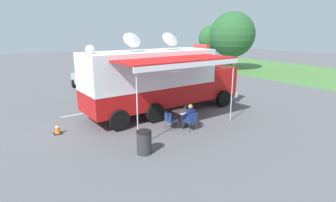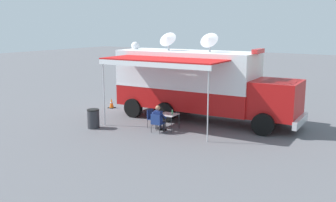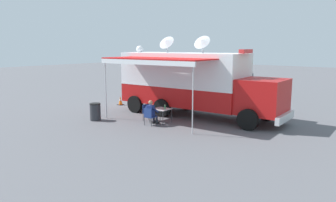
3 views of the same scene
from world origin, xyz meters
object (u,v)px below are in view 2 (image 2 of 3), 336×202
Objects in this scene: trash_bin at (93,119)px; water_bottle at (172,112)px; car_behind_truck at (237,81)px; folding_table at (168,115)px; folding_chair_at_table at (157,122)px; command_truck at (200,82)px; folding_chair_beside_table at (152,117)px; seated_responder at (159,118)px; traffic_cone at (112,103)px.

water_bottle is at bearing 118.54° from trash_bin.
car_behind_truck is at bearing -173.05° from water_bottle.
water_bottle reaches higher than folding_table.
water_bottle is at bearing 162.01° from folding_chair_at_table.
command_truck is 11.02× the size of folding_chair_beside_table.
folding_chair_at_table is at bearing 46.74° from folding_chair_beside_table.
car_behind_truck is at bearing -174.89° from seated_responder.
folding_chair_beside_table is (2.53, -1.18, -1.43)m from command_truck.
folding_table is at bearing -67.90° from water_bottle.
seated_responder is (-0.19, -0.01, 0.14)m from folding_chair_at_table.
trash_bin is at bearing 29.95° from traffic_cone.
seated_responder is at bearing 5.11° from car_behind_truck.
command_truck is at bearing 171.69° from seated_responder.
water_bottle is (2.36, -0.15, -1.11)m from command_truck.
command_truck is 3.33m from seated_responder.
folding_table is 0.96× the size of folding_chair_beside_table.
traffic_cone is 0.14× the size of car_behind_truck.
water_bottle is 0.76m from seated_responder.
folding_chair_beside_table is at bearing -133.26° from folding_chair_at_table.
folding_chair_beside_table is at bearing 125.51° from trash_bin.
traffic_cone is at bearing -112.57° from folding_table.
folding_chair_beside_table is 5.11m from traffic_cone.
folding_chair_beside_table is at bearing -80.40° from water_bottle.
water_bottle is at bearing 6.95° from car_behind_truck.
trash_bin reaches higher than folding_table.
folding_chair_beside_table is 10.99m from car_behind_truck.
folding_table is 3.56m from trash_bin.
folding_table is at bearing 169.17° from seated_responder.
traffic_cone is (-3.95, -2.28, -0.18)m from trash_bin.
command_truck reaches higher than trash_bin.
folding_table is 0.82m from folding_chair_at_table.
folding_chair_beside_table is at bearing -124.75° from seated_responder.
folding_chair_beside_table is 0.96× the size of trash_bin.
car_behind_truck reaches higher than folding_chair_at_table.
command_truck is 8.64m from car_behind_truck.
command_truck is 7.67× the size of seated_responder.
folding_chair_at_table is at bearing 2.40° from seated_responder.
seated_responder is 1.37× the size of trash_bin.
car_behind_truck is (-10.98, -0.29, 0.37)m from folding_chair_beside_table.
seated_responder reaches higher than folding_chair_beside_table.
seated_responder is at bearing 55.25° from folding_chair_beside_table.
folding_table is 0.67× the size of seated_responder.
folding_chair_at_table reaches higher than folding_table.
folding_chair_beside_table is at bearing -24.93° from command_truck.
trash_bin is at bearing -8.87° from car_behind_truck.
folding_table is 0.62m from seated_responder.
command_truck is 16.52× the size of traffic_cone.
traffic_cone is at bearing -118.41° from seated_responder.
folding_chair_beside_table is (0.10, -0.85, -0.16)m from folding_table.
car_behind_truck is (-11.68, -1.03, 0.37)m from folding_chair_at_table.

